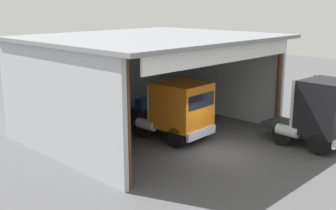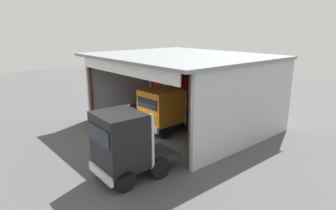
{
  "view_description": "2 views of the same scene",
  "coord_description": "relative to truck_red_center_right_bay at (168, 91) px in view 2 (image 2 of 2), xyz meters",
  "views": [
    {
      "loc": [
        -15.83,
        -11.68,
        7.31
      ],
      "look_at": [
        0.0,
        3.57,
        1.89
      ],
      "focal_mm": 44.16,
      "sensor_mm": 36.0,
      "label": 1
    },
    {
      "loc": [
        16.12,
        -10.26,
        7.57
      ],
      "look_at": [
        0.0,
        3.57,
        1.89
      ],
      "focal_mm": 31.05,
      "sensor_mm": 36.0,
      "label": 2
    }
  ],
  "objects": [
    {
      "name": "ground_plane",
      "position": [
        3.83,
        -6.86,
        -1.92
      ],
      "size": [
        80.0,
        80.0,
        0.0
      ],
      "primitive_type": "plane",
      "color": "#4C4C4F",
      "rests_on": "ground"
    },
    {
      "name": "workshop_shed",
      "position": [
        3.83,
        -0.91,
        1.91
      ],
      "size": [
        12.73,
        11.05,
        5.61
      ],
      "color": "#ADB2B7",
      "rests_on": "ground"
    },
    {
      "name": "truck_red_center_right_bay",
      "position": [
        0.0,
        0.0,
        0.0
      ],
      "size": [
        2.77,
        5.21,
        3.63
      ],
      "rotation": [
        0.0,
        0.0,
        -0.06
      ],
      "color": "red",
      "rests_on": "ground"
    },
    {
      "name": "truck_orange_yard_outside",
      "position": [
        4.0,
        -3.84,
        -0.2
      ],
      "size": [
        2.77,
        5.16,
        3.22
      ],
      "rotation": [
        0.0,
        0.0,
        3.18
      ],
      "color": "orange",
      "rests_on": "ground"
    },
    {
      "name": "truck_black_right_bay",
      "position": [
        8.18,
        -9.94,
        -0.05
      ],
      "size": [
        2.7,
        4.46,
        3.58
      ],
      "rotation": [
        0.0,
        0.0,
        3.1
      ],
      "color": "black",
      "rests_on": "ground"
    },
    {
      "name": "oil_drum",
      "position": [
        7.64,
        2.03,
        -1.48
      ],
      "size": [
        0.58,
        0.58,
        0.89
      ],
      "primitive_type": "cylinder",
      "color": "#197233",
      "rests_on": "ground"
    },
    {
      "name": "tool_cart",
      "position": [
        6.57,
        1.76,
        -1.42
      ],
      "size": [
        0.9,
        0.6,
        1.0
      ],
      "primitive_type": "cube",
      "color": "#1E59A5",
      "rests_on": "ground"
    },
    {
      "name": "traffic_cone",
      "position": [
        7.95,
        -7.86,
        -1.64
      ],
      "size": [
        0.36,
        0.36,
        0.56
      ],
      "primitive_type": "cone",
      "color": "orange",
      "rests_on": "ground"
    }
  ]
}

